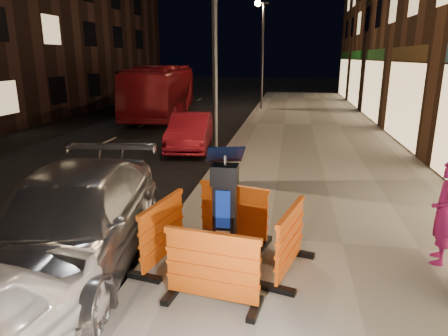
% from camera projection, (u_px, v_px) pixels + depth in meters
% --- Properties ---
extents(ground_plane, '(120.00, 120.00, 0.00)m').
position_uv_depth(ground_plane, '(172.00, 239.00, 7.27)').
color(ground_plane, black).
rests_on(ground_plane, ground).
extents(sidewalk, '(6.00, 60.00, 0.15)m').
position_uv_depth(sidewalk, '(342.00, 247.00, 6.77)').
color(sidewalk, gray).
rests_on(sidewalk, ground).
extents(kerb, '(0.30, 60.00, 0.15)m').
position_uv_depth(kerb, '(172.00, 235.00, 7.25)').
color(kerb, slate).
rests_on(kerb, ground).
extents(parking_kiosk, '(0.67, 0.67, 1.77)m').
position_uv_depth(parking_kiosk, '(225.00, 212.00, 5.78)').
color(parking_kiosk, black).
rests_on(parking_kiosk, sidewalk).
extents(barrier_front, '(1.33, 0.70, 0.99)m').
position_uv_depth(barrier_front, '(212.00, 269.00, 4.98)').
color(barrier_front, '#FA6112').
rests_on(barrier_front, sidewalk).
extents(barrier_back, '(1.36, 0.86, 0.99)m').
position_uv_depth(barrier_back, '(234.00, 212.00, 6.78)').
color(barrier_back, '#FA6112').
rests_on(barrier_back, sidewalk).
extents(barrier_kerbside, '(0.76, 1.35, 0.99)m').
position_uv_depth(barrier_kerbside, '(163.00, 232.00, 6.03)').
color(barrier_kerbside, '#FA6112').
rests_on(barrier_kerbside, sidewalk).
extents(barrier_bldgside, '(0.84, 1.36, 0.99)m').
position_uv_depth(barrier_bldgside, '(290.00, 241.00, 5.73)').
color(barrier_bldgside, '#FA6112').
rests_on(barrier_bldgside, sidewalk).
extents(car_silver, '(2.86, 5.47, 1.52)m').
position_uv_depth(car_silver, '(73.00, 269.00, 6.23)').
color(car_silver, silver).
rests_on(car_silver, ground).
extents(car_red, '(1.79, 3.97, 1.26)m').
position_uv_depth(car_red, '(191.00, 149.00, 14.40)').
color(car_red, '#AA1829').
rests_on(car_red, ground).
extents(bus_doubledecker, '(3.50, 10.06, 2.74)m').
position_uv_depth(bus_doubledecker, '(163.00, 116.00, 22.48)').
color(bus_doubledecker, maroon).
rests_on(bus_doubledecker, ground).
extents(man, '(0.51, 0.66, 1.60)m').
position_uv_depth(man, '(445.00, 213.00, 5.96)').
color(man, '#A31962').
rests_on(man, sidewalk).
extents(street_lamp_mid, '(0.12, 0.12, 6.00)m').
position_uv_depth(street_lamp_mid, '(215.00, 59.00, 9.23)').
color(street_lamp_mid, '#3F3F44').
rests_on(street_lamp_mid, sidewalk).
extents(street_lamp_far, '(0.12, 0.12, 6.00)m').
position_uv_depth(street_lamp_far, '(262.00, 58.00, 23.48)').
color(street_lamp_far, '#3F3F44').
rests_on(street_lamp_far, sidewalk).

